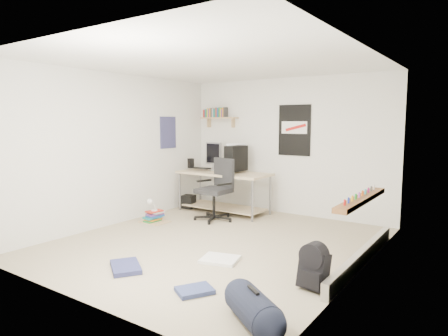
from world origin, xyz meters
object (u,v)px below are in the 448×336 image
Objects in this scene: office_chair at (214,192)px; book_stack at (154,213)px; desk at (224,193)px; duffel_bag at (253,309)px; backpack at (314,270)px.

office_chair is 2.25× the size of book_stack.
office_chair is at bearing -71.92° from desk.
office_chair reaches higher than duffel_bag.
book_stack is at bearing 168.85° from backpack.
office_chair is at bearing 166.13° from duffel_bag.
office_chair reaches higher than desk.
desk is at bearing 146.10° from backpack.
desk reaches higher than book_stack.
office_chair is 3.67m from duffel_bag.
backpack is (2.55, -1.77, -0.29)m from office_chair.
desk is 0.62m from office_chair.
desk is 3.02× the size of duffel_bag.
duffel_bag is (-0.14, -0.98, -0.06)m from backpack.
office_chair is (0.19, -0.58, 0.12)m from desk.
duffel_bag is at bearing -34.19° from office_chair.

